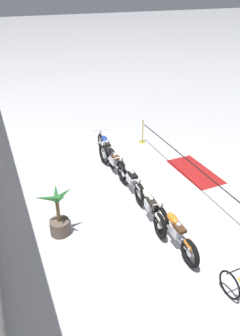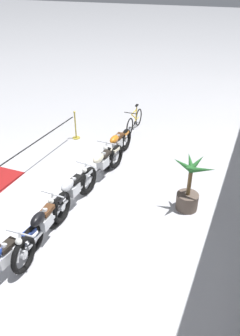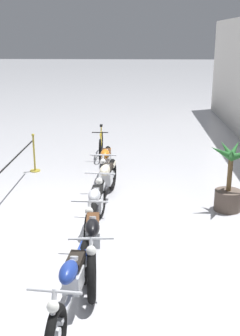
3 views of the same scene
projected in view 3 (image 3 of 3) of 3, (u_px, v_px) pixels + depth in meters
name	position (u px, v px, depth m)	size (l,w,h in m)	color
ground_plane	(67.00, 229.00, 8.09)	(120.00, 120.00, 0.00)	silver
motorcycle_orange_0	(106.00, 165.00, 10.51)	(2.22, 0.62, 0.95)	black
motorcycle_cream_1	(106.00, 182.00, 9.28)	(2.37, 0.62, 0.95)	black
motorcycle_silver_2	(96.00, 209.00, 7.84)	(2.35, 0.62, 0.95)	black
motorcycle_black_3	(93.00, 242.00, 6.55)	(2.41, 0.62, 0.97)	black
motorcycle_blue_4	(72.00, 286.00, 5.45)	(2.31, 0.62, 0.92)	black
bicycle	(101.00, 145.00, 12.83)	(1.69, 0.48, 0.94)	black
potted_palm_left_of_row	(229.00, 185.00, 8.81)	(0.82, 1.05, 1.51)	brown
stanchion_far_left	(9.00, 172.00, 9.21)	(6.93, 0.28, 1.05)	gold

